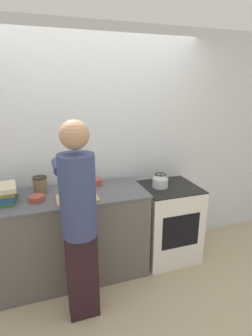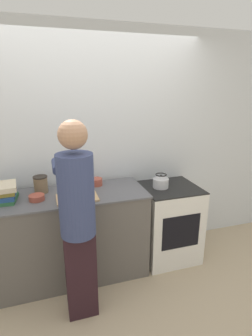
% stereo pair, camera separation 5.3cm
% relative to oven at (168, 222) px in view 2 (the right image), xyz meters
% --- Properties ---
extents(ground_plane, '(12.00, 12.00, 0.00)m').
position_rel_oven_xyz_m(ground_plane, '(-0.83, -0.30, -0.44)').
color(ground_plane, tan).
extents(wall_back, '(8.00, 0.05, 2.60)m').
position_rel_oven_xyz_m(wall_back, '(-0.83, 0.37, 0.86)').
color(wall_back, silver).
rests_on(wall_back, ground_plane).
extents(counter, '(1.64, 0.61, 0.94)m').
position_rel_oven_xyz_m(counter, '(-1.16, -0.01, 0.03)').
color(counter, '#5B5651').
rests_on(counter, ground_plane).
extents(oven, '(0.63, 0.60, 0.89)m').
position_rel_oven_xyz_m(oven, '(0.00, 0.00, 0.00)').
color(oven, silver).
rests_on(oven, ground_plane).
extents(person, '(0.32, 0.57, 1.74)m').
position_rel_oven_xyz_m(person, '(-1.10, -0.55, 0.52)').
color(person, black).
rests_on(person, ground_plane).
extents(cutting_board, '(0.39, 0.26, 0.02)m').
position_rel_oven_xyz_m(cutting_board, '(-1.06, -0.13, 0.50)').
color(cutting_board, tan).
rests_on(cutting_board, counter).
extents(knife, '(0.23, 0.13, 0.01)m').
position_rel_oven_xyz_m(knife, '(-1.05, -0.14, 0.51)').
color(knife, silver).
rests_on(knife, cutting_board).
extents(kettle, '(0.17, 0.17, 0.16)m').
position_rel_oven_xyz_m(kettle, '(-0.11, 0.02, 0.51)').
color(kettle, silver).
rests_on(kettle, oven).
extents(bowl_prep, '(0.13, 0.13, 0.08)m').
position_rel_oven_xyz_m(bowl_prep, '(-0.81, 0.17, 0.53)').
color(bowl_prep, '#9E4738').
rests_on(bowl_prep, counter).
extents(bowl_mixing, '(0.15, 0.15, 0.05)m').
position_rel_oven_xyz_m(bowl_mixing, '(-1.42, -0.06, 0.52)').
color(bowl_mixing, '#9E4738').
rests_on(bowl_mixing, counter).
extents(canister_jar, '(0.14, 0.14, 0.17)m').
position_rel_oven_xyz_m(canister_jar, '(-1.38, 0.13, 0.58)').
color(canister_jar, '#756047').
rests_on(canister_jar, counter).
extents(book_stack, '(0.24, 0.29, 0.16)m').
position_rel_oven_xyz_m(book_stack, '(-1.70, 0.01, 0.58)').
color(book_stack, '#2D663D').
rests_on(book_stack, counter).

